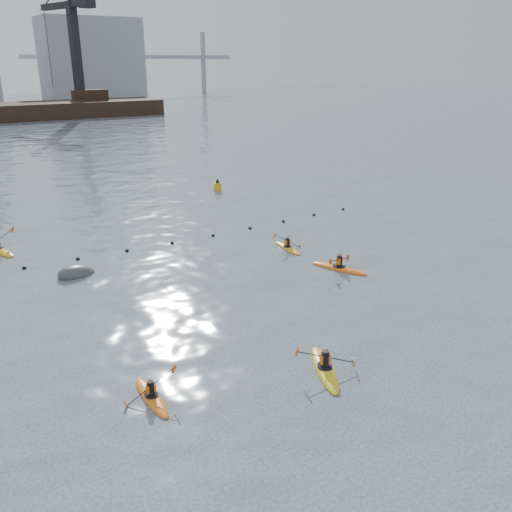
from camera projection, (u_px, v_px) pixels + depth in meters
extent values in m
plane|color=#384552|center=(437.00, 440.00, 17.02)|extent=(400.00, 400.00, 0.00)
sphere|color=black|center=(24.00, 268.00, 30.95)|extent=(0.24, 0.24, 0.24)
sphere|color=black|center=(78.00, 259.00, 32.36)|extent=(0.24, 0.24, 0.24)
sphere|color=black|center=(127.00, 251.00, 33.75)|extent=(0.24, 0.24, 0.24)
sphere|color=black|center=(172.00, 243.00, 35.16)|extent=(0.24, 0.24, 0.24)
sphere|color=black|center=(213.00, 236.00, 36.66)|extent=(0.24, 0.24, 0.24)
sphere|color=black|center=(250.00, 228.00, 38.24)|extent=(0.24, 0.24, 0.24)
sphere|color=black|center=(283.00, 221.00, 39.89)|extent=(0.24, 0.24, 0.24)
sphere|color=black|center=(314.00, 215.00, 41.53)|extent=(0.24, 0.24, 0.24)
sphere|color=black|center=(343.00, 209.00, 43.12)|extent=(0.24, 0.24, 0.24)
cube|color=black|center=(90.00, 95.00, 113.82)|extent=(7.00, 3.00, 2.20)
cube|color=black|center=(76.00, 52.00, 109.94)|extent=(1.96, 1.96, 19.00)
cube|color=black|center=(64.00, 5.00, 108.51)|extent=(5.56, 16.73, 1.20)
cube|color=black|center=(87.00, 2.00, 103.12)|extent=(2.80, 3.08, 2.00)
cube|color=gray|center=(92.00, 60.00, 149.75)|extent=(26.00, 14.00, 22.00)
cube|color=gray|center=(134.00, 57.00, 175.36)|extent=(70.00, 2.00, 1.20)
cylinder|color=gray|center=(56.00, 64.00, 163.40)|extent=(1.60, 1.60, 20.00)
cylinder|color=gray|center=(203.00, 63.00, 188.69)|extent=(1.60, 1.60, 20.00)
ellipsoid|color=orange|center=(151.00, 398.00, 19.11)|extent=(0.63, 2.87, 0.29)
cylinder|color=black|center=(151.00, 395.00, 19.07)|extent=(0.55, 0.55, 0.05)
cylinder|color=black|center=(151.00, 389.00, 18.98)|extent=(0.27, 0.27, 0.46)
cube|color=orange|center=(151.00, 388.00, 18.98)|extent=(0.33, 0.20, 0.30)
sphere|color=#8C6651|center=(150.00, 381.00, 18.88)|extent=(0.19, 0.19, 0.19)
cylinder|color=black|center=(151.00, 387.00, 18.95)|extent=(1.76, 0.07, 0.93)
cube|color=#D85914|center=(126.00, 405.00, 18.65)|extent=(0.18, 0.13, 0.29)
cube|color=#D85914|center=(174.00, 369.00, 19.26)|extent=(0.18, 0.13, 0.29)
ellipsoid|color=yellow|center=(325.00, 370.00, 20.82)|extent=(2.14, 3.42, 0.35)
cylinder|color=black|center=(325.00, 366.00, 20.77)|extent=(0.87, 0.87, 0.06)
cylinder|color=black|center=(325.00, 359.00, 20.67)|extent=(0.32, 0.32, 0.56)
cube|color=orange|center=(325.00, 359.00, 20.66)|extent=(0.45, 0.38, 0.37)
sphere|color=#8C6651|center=(326.00, 351.00, 20.54)|extent=(0.23, 0.23, 0.23)
cylinder|color=black|center=(325.00, 357.00, 20.63)|extent=(2.09, 1.04, 0.68)
cube|color=#D85914|center=(297.00, 352.00, 20.41)|extent=(0.20, 0.20, 0.37)
cube|color=#D85914|center=(353.00, 362.00, 20.86)|extent=(0.20, 0.20, 0.37)
ellipsoid|color=gold|center=(287.00, 248.00, 34.23)|extent=(0.84, 3.01, 0.30)
cylinder|color=black|center=(287.00, 246.00, 34.19)|extent=(0.60, 0.60, 0.06)
cylinder|color=black|center=(287.00, 242.00, 34.10)|extent=(0.28, 0.28, 0.48)
cube|color=orange|center=(287.00, 242.00, 34.10)|extent=(0.35, 0.23, 0.32)
sphere|color=#8C6651|center=(288.00, 238.00, 33.99)|extent=(0.19, 0.19, 0.19)
cylinder|color=black|center=(287.00, 241.00, 34.07)|extent=(1.76, 0.18, 1.09)
cube|color=#D85914|center=(275.00, 236.00, 33.49)|extent=(0.21, 0.15, 0.29)
cube|color=#D85914|center=(300.00, 246.00, 34.65)|extent=(0.21, 0.15, 0.29)
ellipsoid|color=orange|center=(339.00, 269.00, 30.87)|extent=(1.98, 3.50, 0.35)
cylinder|color=black|center=(339.00, 266.00, 30.82)|extent=(0.86, 0.86, 0.07)
cylinder|color=black|center=(339.00, 261.00, 30.71)|extent=(0.33, 0.33, 0.57)
cube|color=orange|center=(339.00, 261.00, 30.70)|extent=(0.46, 0.37, 0.37)
sphere|color=#8C6651|center=(340.00, 255.00, 30.58)|extent=(0.23, 0.23, 0.23)
cylinder|color=black|center=(339.00, 259.00, 30.67)|extent=(2.20, 0.93, 0.52)
cube|color=#D85914|center=(348.00, 258.00, 31.61)|extent=(0.18, 0.19, 0.38)
cube|color=#D85914|center=(330.00, 261.00, 29.74)|extent=(0.18, 0.19, 0.38)
cube|color=#D85914|center=(13.00, 230.00, 34.23)|extent=(0.26, 0.22, 0.37)
ellipsoid|color=#393C3D|center=(77.00, 275.00, 30.08)|extent=(2.56, 1.67, 1.53)
cylinder|color=#C89014|center=(218.00, 187.00, 49.30)|extent=(0.69, 0.69, 0.88)
cone|color=black|center=(217.00, 180.00, 49.08)|extent=(0.43, 0.43, 0.34)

